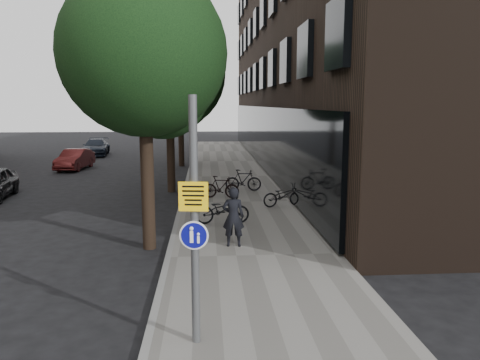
{
  "coord_description": "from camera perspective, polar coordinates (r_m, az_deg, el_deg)",
  "views": [
    {
      "loc": [
        -0.99,
        -8.21,
        3.99
      ],
      "look_at": [
        -0.11,
        3.9,
        2.0
      ],
      "focal_mm": 35.0,
      "sensor_mm": 36.0,
      "label": 1
    }
  ],
  "objects": [
    {
      "name": "parked_bike_facade_far",
      "position": [
        20.89,
        0.41,
        -0.02
      ],
      "size": [
        1.64,
        0.58,
        0.97
      ],
      "primitive_type": "imported",
      "rotation": [
        0.0,
        0.0,
        1.49
      ],
      "color": "black",
      "rests_on": "sidewalk"
    },
    {
      "name": "parked_bike_facade_near",
      "position": [
        17.83,
        5.3,
        -1.86
      ],
      "size": [
        1.73,
        0.99,
        0.86
      ],
      "primitive_type": "imported",
      "rotation": [
        0.0,
        0.0,
        1.84
      ],
      "color": "black",
      "rests_on": "sidewalk"
    },
    {
      "name": "building_right_dark_brick",
      "position": [
        32.06,
        13.84,
        18.04
      ],
      "size": [
        12.0,
        40.0,
        18.0
      ],
      "primitive_type": "cube",
      "color": "black",
      "rests_on": "ground"
    },
    {
      "name": "street_tree_near",
      "position": [
        12.99,
        -11.27,
        14.07
      ],
      "size": [
        4.4,
        4.4,
        7.5
      ],
      "color": "black",
      "rests_on": "ground"
    },
    {
      "name": "pedestrian",
      "position": [
        12.77,
        -0.83,
        -4.51
      ],
      "size": [
        0.62,
        0.43,
        1.64
      ],
      "primitive_type": "imported",
      "rotation": [
        0.0,
        0.0,
        3.08
      ],
      "color": "black",
      "rests_on": "sidewalk"
    },
    {
      "name": "sidewalk",
      "position": [
        18.67,
        -0.23,
        -2.85
      ],
      "size": [
        4.5,
        60.0,
        0.12
      ],
      "primitive_type": "cube",
      "color": "slate",
      "rests_on": "ground"
    },
    {
      "name": "parked_car_far",
      "position": [
        38.11,
        -17.16,
        3.85
      ],
      "size": [
        2.21,
        4.57,
        1.28
      ],
      "primitive_type": "imported",
      "rotation": [
        0.0,
        0.0,
        0.1
      ],
      "color": "black",
      "rests_on": "ground"
    },
    {
      "name": "ground",
      "position": [
        9.18,
        2.57,
        -16.46
      ],
      "size": [
        120.0,
        120.0,
        0.0
      ],
      "primitive_type": "plane",
      "color": "black",
      "rests_on": "ground"
    },
    {
      "name": "signpost",
      "position": [
        7.44,
        -5.57,
        -5.11
      ],
      "size": [
        0.46,
        0.13,
        4.0
      ],
      "rotation": [
        0.0,
        0.0,
        -0.12
      ],
      "color": "#595B5E",
      "rests_on": "sidewalk"
    },
    {
      "name": "street_tree_far",
      "position": [
        30.41,
        -7.17,
        11.35
      ],
      "size": [
        5.0,
        5.0,
        7.8
      ],
      "color": "black",
      "rests_on": "ground"
    },
    {
      "name": "street_tree_mid",
      "position": [
        21.43,
        -8.44,
        12.21
      ],
      "size": [
        5.0,
        5.0,
        7.8
      ],
      "color": "black",
      "rests_on": "ground"
    },
    {
      "name": "parked_car_mid",
      "position": [
        30.36,
        -19.49,
        2.39
      ],
      "size": [
        1.65,
        3.84,
        1.23
      ],
      "primitive_type": "imported",
      "rotation": [
        0.0,
        0.0,
        -0.09
      ],
      "color": "#551818",
      "rests_on": "ground"
    },
    {
      "name": "parked_bike_curb_far",
      "position": [
        19.32,
        -2.36,
        -0.86
      ],
      "size": [
        1.59,
        0.72,
        0.92
      ],
      "primitive_type": "imported",
      "rotation": [
        0.0,
        0.0,
        1.38
      ],
      "color": "black",
      "rests_on": "sidewalk"
    },
    {
      "name": "curb_edge",
      "position": [
        18.65,
        -7.15,
        -2.91
      ],
      "size": [
        0.15,
        60.0,
        0.13
      ],
      "primitive_type": "cube",
      "color": "slate",
      "rests_on": "ground"
    },
    {
      "name": "parked_bike_curb_near",
      "position": [
        15.23,
        -2.18,
        -3.63
      ],
      "size": [
        1.78,
        0.68,
        0.92
      ],
      "primitive_type": "imported",
      "rotation": [
        0.0,
        0.0,
        1.61
      ],
      "color": "black",
      "rests_on": "sidewalk"
    }
  ]
}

